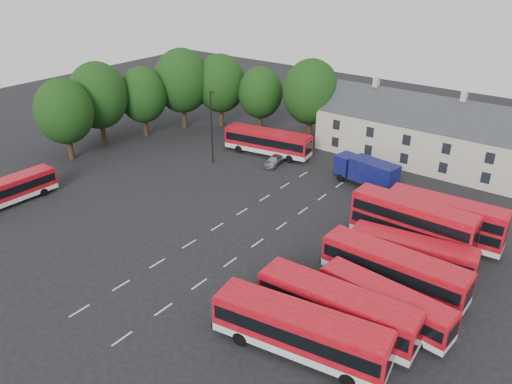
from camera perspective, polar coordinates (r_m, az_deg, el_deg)
ground at (r=48.54m, az=-6.02°, el=-4.93°), size 140.00×140.00×0.00m
lane_markings at (r=48.38m, az=-2.22°, el=-4.89°), size 5.15×33.80×0.01m
treeline at (r=72.33m, az=-8.06°, el=11.28°), size 29.92×32.59×12.01m
terrace_houses at (r=65.25m, az=21.86°, el=5.39°), size 35.70×7.13×10.06m
bus_row_a at (r=34.61m, az=5.04°, el=-15.34°), size 12.44×4.59×3.44m
bus_row_b at (r=36.86m, az=9.21°, el=-12.72°), size 11.93×3.28×3.34m
bus_row_c at (r=38.45m, az=14.52°, el=-11.97°), size 10.38×3.32×2.88m
bus_row_d at (r=41.73m, az=15.48°, el=-8.29°), size 11.81×2.92×3.33m
bus_row_e at (r=44.60m, az=17.41°, el=-6.49°), size 10.65×3.76×2.95m
bus_dd_south at (r=47.39m, az=17.42°, el=-3.29°), size 11.15×2.73×4.56m
bus_dd_north at (r=49.34m, az=20.78°, el=-2.79°), size 10.71×3.07×4.34m
bus_west at (r=59.48m, az=-26.44°, el=0.26°), size 2.54×10.07×2.83m
bus_north at (r=66.32m, az=1.36°, el=5.90°), size 11.98×4.48×3.31m
box_truck at (r=58.57m, az=12.52°, el=2.31°), size 7.92×3.61×3.34m
silver_car at (r=63.48m, az=2.12°, el=3.64°), size 2.19×4.03×1.30m
lamppost at (r=62.75m, az=-5.09°, el=7.54°), size 0.65×0.26×9.40m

